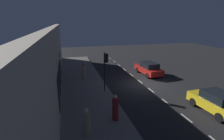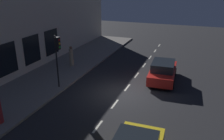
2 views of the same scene
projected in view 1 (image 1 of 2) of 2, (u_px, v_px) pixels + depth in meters
ground_plane at (144, 85)px, 18.30m from camera, size 60.00×60.00×0.00m
sidewalk at (85, 90)px, 16.68m from camera, size 4.50×32.00×0.15m
building_facade at (55, 62)px, 15.22m from camera, size 0.65×32.00×6.06m
lane_centre_line at (140, 82)px, 19.23m from camera, size 0.12×27.20×0.01m
traffic_light at (106, 63)px, 15.55m from camera, size 0.45×0.32×3.71m
parked_car_0 at (216, 102)px, 12.65m from camera, size 2.06×3.96×1.58m
parked_car_1 at (149, 68)px, 21.59m from camera, size 2.11×4.38×1.58m
pedestrian_0 at (84, 71)px, 19.68m from camera, size 0.50×0.50×1.77m
pedestrian_1 at (87, 123)px, 9.85m from camera, size 0.44×0.44×1.67m
pedestrian_2 at (115, 109)px, 11.31m from camera, size 0.57×0.57×1.80m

